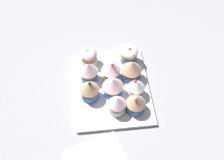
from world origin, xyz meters
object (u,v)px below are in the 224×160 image
Objects in this scene: napkin at (96,159)px; baking_tray at (112,86)px; cupcake_0 at (89,57)px; cupcake_8 at (136,88)px; cupcake_4 at (112,86)px; cupcake_2 at (90,90)px; cupcake_1 at (89,71)px; cupcake_3 at (112,70)px; cupcake_6 at (129,54)px; cupcake_9 at (136,103)px; cupcake_5 at (117,104)px; cupcake_7 at (132,70)px.

baking_tray is at bearing 163.46° from napkin.
cupcake_8 is at bearing 43.74° from cupcake_0.
cupcake_2 is at bearing -85.69° from cupcake_4.
cupcake_1 is 0.49× the size of napkin.
cupcake_3 reaches higher than baking_tray.
cupcake_3 is at bearing 89.81° from cupcake_1.
cupcake_2 reaches higher than cupcake_6.
cupcake_9 reaches higher than napkin.
cupcake_8 is at bearing 87.62° from cupcake_2.
cupcake_2 is at bearing -0.60° from cupcake_1.
cupcake_5 is at bearing 20.65° from cupcake_0.
cupcake_3 is at bearing 45.35° from cupcake_0.
cupcake_1 reaches higher than napkin.
cupcake_5 is at bearing 31.41° from cupcake_1.
baking_tray is at bearing -146.90° from cupcake_9.
cupcake_5 is 0.44× the size of napkin.
cupcake_2 reaches higher than cupcake_8.
cupcake_1 is (-3.41, -7.14, 4.67)cm from baking_tray.
cupcake_9 is at bearing 136.69° from napkin.
cupcake_3 is at bearing -155.73° from cupcake_9.
cupcake_7 reaches higher than cupcake_5.
cupcake_2 is at bearing -64.18° from baking_tray.
baking_tray is 11.91cm from cupcake_9.
cupcake_0 is 0.84× the size of cupcake_4.
cupcake_1 is 16.11cm from cupcake_8.
baking_tray is 3.88× the size of cupcake_7.
cupcake_1 reaches higher than cupcake_9.
cupcake_4 reaches higher than cupcake_5.
cupcake_7 is 11.95cm from cupcake_9.
cupcake_6 is 14.00cm from cupcake_8.
cupcake_7 is at bearing 177.73° from cupcake_9.
cupcake_1 is at bearing -133.95° from cupcake_9.
cupcake_6 is at bearing 114.96° from cupcake_1.
cupcake_7 reaches higher than cupcake_2.
cupcake_3 is 0.47× the size of napkin.
cupcake_3 is 12.64cm from cupcake_5.
cupcake_8 reaches higher than cupcake_6.
cupcake_9 reaches higher than cupcake_5.
cupcake_5 reaches higher than baking_tray.
cupcake_2 reaches higher than cupcake_9.
cupcake_2 reaches higher than napkin.
cupcake_0 is at bearing 178.56° from cupcake_2.
cupcake_1 is 18.40cm from cupcake_9.
cupcake_0 is at bearing -159.35° from cupcake_5.
cupcake_4 is at bearing 47.12° from cupcake_1.
cupcake_1 is (7.11, -0.28, 1.00)cm from cupcake_0.
cupcake_9 is at bearing -2.27° from cupcake_7.
cupcake_5 is (12.64, 0.23, -0.24)cm from cupcake_3.
cupcake_3 is 1.05× the size of cupcake_8.
cupcake_7 reaches higher than cupcake_4.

